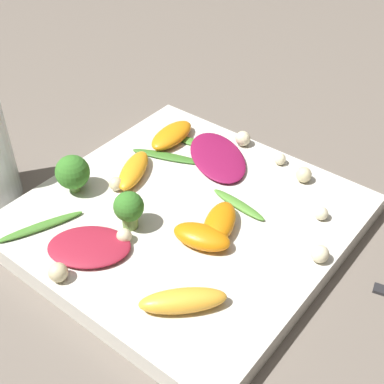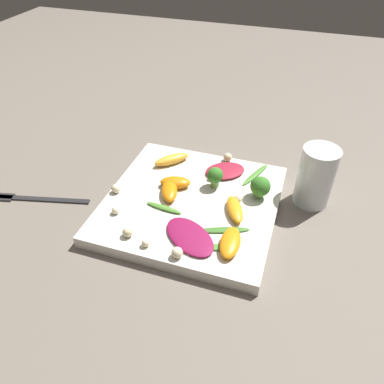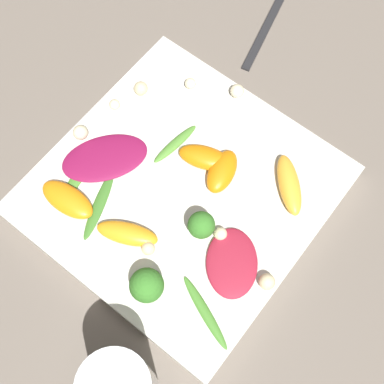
{
  "view_description": "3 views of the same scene",
  "coord_description": "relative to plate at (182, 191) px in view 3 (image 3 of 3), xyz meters",
  "views": [
    {
      "loc": [
        0.32,
        0.26,
        0.39
      ],
      "look_at": [
        -0.01,
        -0.0,
        0.04
      ],
      "focal_mm": 50.0,
      "sensor_mm": 36.0,
      "label": 1
    },
    {
      "loc": [
        -0.5,
        -0.16,
        0.47
      ],
      "look_at": [
        0.0,
        -0.0,
        0.04
      ],
      "focal_mm": 35.0,
      "sensor_mm": 36.0,
      "label": 2
    },
    {
      "loc": [
        0.16,
        -0.18,
        0.59
      ],
      "look_at": [
        0.02,
        -0.0,
        0.04
      ],
      "focal_mm": 50.0,
      "sensor_mm": 36.0,
      "label": 3
    }
  ],
  "objects": [
    {
      "name": "broccoli_floret_1",
      "position": [
        0.05,
        -0.12,
        0.04
      ],
      "size": [
        0.04,
        0.04,
        0.04
      ],
      "color": "#84AD5B",
      "rests_on": "plate"
    },
    {
      "name": "arugula_sprig_0",
      "position": [
        -0.06,
        -0.08,
        0.01
      ],
      "size": [
        0.04,
        0.09,
        0.0
      ],
      "color": "#3D7528",
      "rests_on": "plate"
    },
    {
      "name": "arugula_sprig_1",
      "position": [
        -0.04,
        0.04,
        0.01
      ],
      "size": [
        0.02,
        0.07,
        0.01
      ],
      "color": "#518E33",
      "rests_on": "plate"
    },
    {
      "name": "orange_segment_2",
      "position": [
        0.03,
        0.04,
        0.02
      ],
      "size": [
        0.04,
        0.06,
        0.02
      ],
      "color": "orange",
      "rests_on": "plate"
    },
    {
      "name": "orange_segment_3",
      "position": [
        -0.0,
        0.04,
        0.02
      ],
      "size": [
        0.07,
        0.05,
        0.02
      ],
      "color": "orange",
      "rests_on": "plate"
    },
    {
      "name": "macadamia_nut_0",
      "position": [
        0.14,
        -0.03,
        0.02
      ],
      "size": [
        0.02,
        0.02,
        0.02
      ],
      "color": "beige",
      "rests_on": "plate"
    },
    {
      "name": "ground_plane",
      "position": [
        0.0,
        0.0,
        -0.01
      ],
      "size": [
        2.4,
        2.4,
        0.0
      ],
      "primitive_type": "plane",
      "color": "#6B6056"
    },
    {
      "name": "arugula_sprig_2",
      "position": [
        0.11,
        -0.1,
        0.01
      ],
      "size": [
        0.09,
        0.04,
        0.01
      ],
      "color": "#47842D",
      "rests_on": "plate"
    },
    {
      "name": "macadamia_nut_3",
      "position": [
        -0.14,
        -0.02,
        0.02
      ],
      "size": [
        0.02,
        0.02,
        0.02
      ],
      "color": "beige",
      "rests_on": "plate"
    },
    {
      "name": "macadamia_nut_4",
      "position": [
        -0.02,
        0.14,
        0.02
      ],
      "size": [
        0.02,
        0.02,
        0.02
      ],
      "color": "beige",
      "rests_on": "plate"
    },
    {
      "name": "broccoli_floret_0",
      "position": [
        0.05,
        -0.03,
        0.04
      ],
      "size": [
        0.03,
        0.03,
        0.04
      ],
      "color": "#7A9E51",
      "rests_on": "plate"
    },
    {
      "name": "radicchio_leaf_1",
      "position": [
        -0.09,
        -0.03,
        0.02
      ],
      "size": [
        0.11,
        0.12,
        0.01
      ],
      "color": "maroon",
      "rests_on": "plate"
    },
    {
      "name": "macadamia_nut_7",
      "position": [
        0.07,
        -0.02,
        0.02
      ],
      "size": [
        0.01,
        0.01,
        0.01
      ],
      "color": "beige",
      "rests_on": "plate"
    },
    {
      "name": "fork",
      "position": [
        -0.07,
        0.31,
        -0.01
      ],
      "size": [
        0.06,
        0.19,
        0.01
      ],
      "color": "#262628",
      "rests_on": "ground_plane"
    },
    {
      "name": "plate",
      "position": [
        0.0,
        0.0,
        0.0
      ],
      "size": [
        0.31,
        0.31,
        0.02
      ],
      "color": "silver",
      "rests_on": "ground_plane"
    },
    {
      "name": "macadamia_nut_6",
      "position": [
        -0.13,
        0.03,
        0.02
      ],
      "size": [
        0.01,
        0.01,
        0.01
      ],
      "color": "beige",
      "rests_on": "plate"
    },
    {
      "name": "orange_segment_0",
      "position": [
        -0.09,
        -0.09,
        0.02
      ],
      "size": [
        0.07,
        0.04,
        0.02
      ],
      "color": "orange",
      "rests_on": "plate"
    },
    {
      "name": "radicchio_leaf_0",
      "position": [
        0.1,
        -0.04,
        0.02
      ],
      "size": [
        0.09,
        0.1,
        0.01
      ],
      "color": "maroon",
      "rests_on": "plate"
    },
    {
      "name": "macadamia_nut_5",
      "position": [
        -0.08,
        0.11,
        0.02
      ],
      "size": [
        0.01,
        0.01,
        0.01
      ],
      "color": "beige",
      "rests_on": "plate"
    },
    {
      "name": "macadamia_nut_1",
      "position": [
        0.02,
        -0.08,
        0.02
      ],
      "size": [
        0.02,
        0.02,
        0.02
      ],
      "color": "beige",
      "rests_on": "plate"
    },
    {
      "name": "macadamia_nut_2",
      "position": [
        -0.12,
        0.07,
        0.02
      ],
      "size": [
        0.02,
        0.02,
        0.02
      ],
      "color": "beige",
      "rests_on": "plate"
    },
    {
      "name": "orange_segment_1",
      "position": [
        -0.01,
        -0.08,
        0.02
      ],
      "size": [
        0.07,
        0.05,
        0.02
      ],
      "color": "orange",
      "rests_on": "plate"
    },
    {
      "name": "orange_segment_4",
      "position": [
        0.1,
        0.08,
        0.02
      ],
      "size": [
        0.07,
        0.07,
        0.02
      ],
      "color": "#FCAD33",
      "rests_on": "plate"
    },
    {
      "name": "arugula_sprig_3",
      "position": [
        -0.1,
        -0.06,
        0.01
      ],
      "size": [
        0.03,
        0.09,
        0.0
      ],
      "color": "#47842D",
      "rests_on": "plate"
    }
  ]
}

